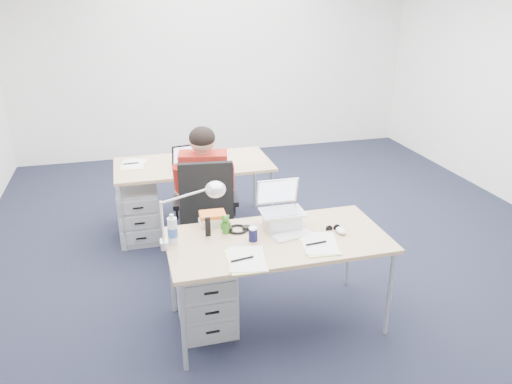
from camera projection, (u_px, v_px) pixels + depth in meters
floor at (289, 256)px, 4.84m from camera, size 7.00×7.00×0.00m
room at (294, 78)px, 4.19m from camera, size 6.02×7.02×2.80m
desk_near at (278, 244)px, 3.64m from camera, size 1.60×0.80×0.73m
desk_far at (193, 167)px, 5.19m from camera, size 1.60×0.80×0.73m
office_chair at (207, 238)px, 4.52m from camera, size 0.77×0.77×1.10m
seated_person at (205, 194)px, 4.56m from camera, size 0.49×0.78×1.33m
drawer_pedestal_near at (206, 294)px, 3.76m from camera, size 0.40×0.50×0.55m
drawer_pedestal_far at (139, 213)px, 5.10m from camera, size 0.40×0.50×0.55m
silver_laptop at (282, 207)px, 3.72m from camera, size 0.33×0.26×0.34m
wireless_keyboard at (293, 235)px, 3.65m from camera, size 0.31×0.18×0.01m
computer_mouse at (341, 231)px, 3.69m from camera, size 0.07×0.11×0.04m
headphones at (237, 229)px, 3.73m from camera, size 0.21×0.17×0.03m
can_koozie at (253, 234)px, 3.56m from camera, size 0.07×0.07×0.10m
water_bottle at (172, 229)px, 3.51m from camera, size 0.09×0.09×0.22m
bear_figurine at (226, 224)px, 3.67m from camera, size 0.08×0.07×0.15m
book_stack at (213, 219)px, 3.82m from camera, size 0.22×0.17×0.09m
cordless_phone at (208, 227)px, 3.63m from camera, size 0.04×0.03×0.15m
papers_left at (246, 260)px, 3.32m from camera, size 0.28×0.37×0.01m
papers_right at (319, 244)px, 3.52m from camera, size 0.30×0.38×0.01m
sunglasses at (333, 228)px, 3.74m from camera, size 0.12×0.06×0.03m
desk_lamp at (183, 215)px, 3.42m from camera, size 0.43×0.17×0.48m
dark_laptop at (193, 159)px, 4.90m from camera, size 0.41×0.40×0.26m
far_cup at (204, 153)px, 5.34m from camera, size 0.07×0.07×0.10m
far_papers at (133, 164)px, 5.12m from camera, size 0.30×0.37×0.01m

